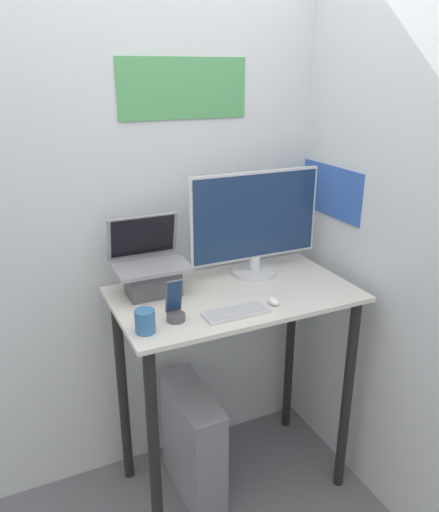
{
  "coord_description": "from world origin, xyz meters",
  "views": [
    {
      "loc": [
        -0.89,
        -1.46,
        1.95
      ],
      "look_at": [
        -0.07,
        0.3,
        1.22
      ],
      "focal_mm": 35.0,
      "sensor_mm": 36.0,
      "label": 1
    }
  ],
  "objects_px": {
    "keyboard": "(236,312)",
    "computer_tower": "(193,442)",
    "laptop": "(151,272)",
    "monitor": "(255,226)",
    "mouse": "(273,301)",
    "cell_phone": "(175,310)"
  },
  "relations": [
    {
      "from": "keyboard",
      "to": "mouse",
      "type": "xyz_separation_m",
      "value": [
        0.18,
        0.02,
        0.01
      ]
    },
    {
      "from": "mouse",
      "to": "computer_tower",
      "type": "relative_size",
      "value": 0.11
    },
    {
      "from": "mouse",
      "to": "cell_phone",
      "type": "relative_size",
      "value": 0.37
    },
    {
      "from": "computer_tower",
      "to": "monitor",
      "type": "bearing_deg",
      "value": 17.72
    },
    {
      "from": "mouse",
      "to": "computer_tower",
      "type": "height_order",
      "value": "mouse"
    },
    {
      "from": "cell_phone",
      "to": "computer_tower",
      "type": "distance_m",
      "value": 0.83
    },
    {
      "from": "laptop",
      "to": "computer_tower",
      "type": "relative_size",
      "value": 0.58
    },
    {
      "from": "monitor",
      "to": "mouse",
      "type": "distance_m",
      "value": 0.41
    },
    {
      "from": "cell_phone",
      "to": "laptop",
      "type": "bearing_deg",
      "value": 90.85
    },
    {
      "from": "laptop",
      "to": "cell_phone",
      "type": "height_order",
      "value": "laptop"
    },
    {
      "from": "mouse",
      "to": "laptop",
      "type": "bearing_deg",
      "value": 142.56
    },
    {
      "from": "laptop",
      "to": "monitor",
      "type": "bearing_deg",
      "value": 0.88
    },
    {
      "from": "laptop",
      "to": "monitor",
      "type": "distance_m",
      "value": 0.53
    },
    {
      "from": "laptop",
      "to": "keyboard",
      "type": "height_order",
      "value": "laptop"
    },
    {
      "from": "laptop",
      "to": "keyboard",
      "type": "xyz_separation_m",
      "value": [
        0.24,
        -0.33,
        -0.09
      ]
    },
    {
      "from": "laptop",
      "to": "mouse",
      "type": "distance_m",
      "value": 0.53
    },
    {
      "from": "computer_tower",
      "to": "mouse",
      "type": "bearing_deg",
      "value": -35.46
    },
    {
      "from": "keyboard",
      "to": "computer_tower",
      "type": "height_order",
      "value": "keyboard"
    },
    {
      "from": "laptop",
      "to": "computer_tower",
      "type": "bearing_deg",
      "value": -41.58
    },
    {
      "from": "monitor",
      "to": "computer_tower",
      "type": "distance_m",
      "value": 1.07
    },
    {
      "from": "keyboard",
      "to": "computer_tower",
      "type": "distance_m",
      "value": 0.81
    },
    {
      "from": "laptop",
      "to": "keyboard",
      "type": "bearing_deg",
      "value": -54.55
    }
  ]
}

